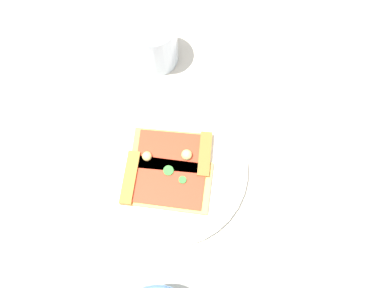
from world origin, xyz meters
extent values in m
plane|color=beige|center=(0.00, 0.00, 0.00)|extent=(2.40, 2.40, 0.00)
cylinder|color=white|center=(0.03, -0.03, 0.01)|extent=(0.26, 0.26, 0.01)
cube|color=gold|center=(0.05, -0.01, 0.02)|extent=(0.15, 0.15, 0.01)
cube|color=#A36B2D|center=(0.09, -0.05, 0.02)|extent=(0.07, 0.07, 0.02)
cube|color=red|center=(0.05, -0.01, 0.02)|extent=(0.13, 0.13, 0.00)
sphere|color=#EAD172|center=(0.07, -0.03, 0.03)|extent=(0.02, 0.02, 0.02)
sphere|color=#EAD172|center=(0.01, 0.01, 0.03)|extent=(0.02, 0.02, 0.02)
cube|color=#E5B256|center=(0.01, -0.05, 0.02)|extent=(0.16, 0.16, 0.01)
cube|color=#B77A33|center=(-0.03, -0.01, 0.02)|extent=(0.08, 0.08, 0.02)
cube|color=red|center=(0.01, -0.05, 0.02)|extent=(0.14, 0.14, 0.00)
cylinder|color=#388433|center=(0.04, -0.06, 0.03)|extent=(0.01, 0.01, 0.00)
cylinder|color=#388433|center=(0.03, -0.03, 0.03)|extent=(0.02, 0.02, 0.00)
cylinder|color=silver|center=(0.14, 0.17, 0.05)|extent=(0.08, 0.08, 0.10)
cylinder|color=#592D0F|center=(0.14, 0.17, 0.05)|extent=(0.07, 0.07, 0.09)
cube|color=white|center=(0.29, 0.00, 0.00)|extent=(0.12, 0.13, 0.00)
camera|label=1|loc=(-0.06, -0.21, 0.71)|focal=40.15mm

